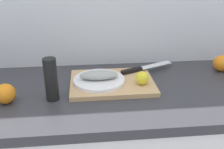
% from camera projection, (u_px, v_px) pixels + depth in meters
% --- Properties ---
extents(cutting_board, '(0.37, 0.28, 0.02)m').
position_uv_depth(cutting_board, '(112.00, 83.00, 1.17)').
color(cutting_board, tan).
rests_on(cutting_board, kitchen_counter).
extents(white_plate, '(0.23, 0.23, 0.01)m').
position_uv_depth(white_plate, '(99.00, 80.00, 1.15)').
color(white_plate, white).
rests_on(white_plate, cutting_board).
extents(fish_fillet, '(0.17, 0.07, 0.04)m').
position_uv_depth(fish_fillet, '(99.00, 75.00, 1.14)').
color(fish_fillet, '#999E99').
rests_on(fish_fillet, white_plate).
extents(chef_knife, '(0.28, 0.14, 0.02)m').
position_uv_depth(chef_knife, '(141.00, 69.00, 1.27)').
color(chef_knife, silver).
rests_on(chef_knife, cutting_board).
extents(lemon_0, '(0.06, 0.06, 0.06)m').
position_uv_depth(lemon_0, '(142.00, 78.00, 1.12)').
color(lemon_0, yellow).
rests_on(lemon_0, cutting_board).
extents(orange_0, '(0.08, 0.08, 0.08)m').
position_uv_depth(orange_0, '(221.00, 63.00, 1.30)').
color(orange_0, orange).
rests_on(orange_0, kitchen_counter).
extents(orange_1, '(0.08, 0.08, 0.08)m').
position_uv_depth(orange_1, '(5.00, 94.00, 1.01)').
color(orange_1, orange).
rests_on(orange_1, kitchen_counter).
extents(pepper_mill, '(0.05, 0.05, 0.18)m').
position_uv_depth(pepper_mill, '(51.00, 80.00, 1.02)').
color(pepper_mill, black).
rests_on(pepper_mill, kitchen_counter).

